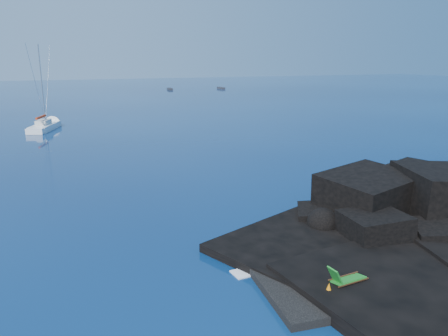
% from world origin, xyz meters
% --- Properties ---
extents(ground, '(400.00, 400.00, 0.00)m').
position_xyz_m(ground, '(0.00, 0.00, 0.00)').
color(ground, '#04153B').
rests_on(ground, ground).
extents(headland, '(24.00, 24.00, 3.60)m').
position_xyz_m(headland, '(13.00, 3.00, 0.00)').
color(headland, black).
rests_on(headland, ground).
extents(beach, '(9.08, 6.86, 0.70)m').
position_xyz_m(beach, '(4.50, 0.50, 0.00)').
color(beach, black).
rests_on(beach, ground).
extents(surf_foam, '(10.00, 8.00, 0.06)m').
position_xyz_m(surf_foam, '(5.00, 5.00, 0.00)').
color(surf_foam, white).
rests_on(surf_foam, ground).
extents(sailboat, '(5.76, 11.24, 11.62)m').
position_xyz_m(sailboat, '(-7.80, 51.17, 0.00)').
color(sailboat, white).
rests_on(sailboat, ground).
extents(deck_chair, '(1.74, 0.88, 1.16)m').
position_xyz_m(deck_chair, '(3.54, -0.62, 0.93)').
color(deck_chair, '#1B7A23').
rests_on(deck_chair, beach).
extents(towel, '(1.71, 0.87, 0.04)m').
position_xyz_m(towel, '(5.57, 1.75, 0.37)').
color(towel, white).
rests_on(towel, beach).
extents(sunbather, '(1.61, 0.49, 0.23)m').
position_xyz_m(sunbather, '(5.57, 1.75, 0.51)').
color(sunbather, tan).
rests_on(sunbather, towel).
extents(marker_cone, '(0.42, 0.42, 0.58)m').
position_xyz_m(marker_cone, '(2.37, -0.89, 0.64)').
color(marker_cone, orange).
rests_on(marker_cone, beach).
extents(distant_boat_a, '(1.80, 4.34, 0.56)m').
position_xyz_m(distant_boat_a, '(29.14, 120.26, 0.00)').
color(distant_boat_a, '#27272C').
rests_on(distant_boat_a, ground).
extents(distant_boat_b, '(1.52, 4.40, 0.58)m').
position_xyz_m(distant_boat_b, '(45.49, 118.05, 0.00)').
color(distant_boat_b, '#2C2B31').
rests_on(distant_boat_b, ground).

